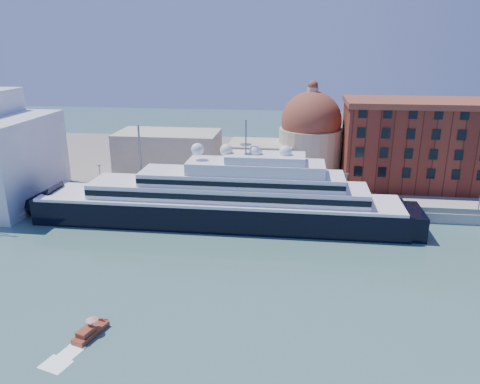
# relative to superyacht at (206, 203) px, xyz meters

# --- Properties ---
(ground) EXTENTS (400.00, 400.00, 0.00)m
(ground) POSITION_rel_superyacht_xyz_m (1.64, -23.00, -4.84)
(ground) COLOR #3B6760
(ground) RESTS_ON ground
(quay) EXTENTS (180.00, 10.00, 2.50)m
(quay) POSITION_rel_superyacht_xyz_m (1.64, 11.00, -3.59)
(quay) COLOR gray
(quay) RESTS_ON ground
(land) EXTENTS (260.00, 72.00, 2.00)m
(land) POSITION_rel_superyacht_xyz_m (1.64, 52.00, -3.84)
(land) COLOR slate
(land) RESTS_ON ground
(quay_fence) EXTENTS (180.00, 0.10, 1.20)m
(quay_fence) POSITION_rel_superyacht_xyz_m (1.64, 6.50, -1.74)
(quay_fence) COLOR slate
(quay_fence) RESTS_ON quay
(superyacht) EXTENTS (93.87, 13.01, 28.05)m
(superyacht) POSITION_rel_superyacht_xyz_m (0.00, 0.00, 0.00)
(superyacht) COLOR black
(superyacht) RESTS_ON ground
(service_barge) EXTENTS (12.31, 5.14, 2.69)m
(service_barge) POSITION_rel_superyacht_xyz_m (-48.94, -3.38, -4.07)
(service_barge) COLOR white
(service_barge) RESTS_ON ground
(water_taxi) EXTENTS (3.55, 6.23, 2.81)m
(water_taxi) POSITION_rel_superyacht_xyz_m (-8.36, -44.29, -4.17)
(water_taxi) COLOR maroon
(water_taxi) RESTS_ON ground
(warehouse) EXTENTS (43.00, 19.00, 23.25)m
(warehouse) POSITION_rel_superyacht_xyz_m (53.64, 29.00, 8.95)
(warehouse) COLOR maroon
(warehouse) RESTS_ON land
(church) EXTENTS (66.00, 18.00, 25.50)m
(church) POSITION_rel_superyacht_xyz_m (8.03, 34.72, 6.07)
(church) COLOR beige
(church) RESTS_ON land
(lamp_posts) EXTENTS (120.80, 2.40, 18.00)m
(lamp_posts) POSITION_rel_superyacht_xyz_m (-11.03, 9.27, 5.00)
(lamp_posts) COLOR slate
(lamp_posts) RESTS_ON quay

